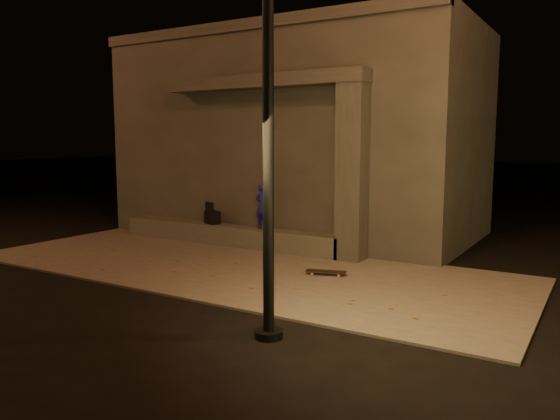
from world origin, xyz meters
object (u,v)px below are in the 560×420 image
Objects in this scene: column at (353,173)px; skateboarder at (263,206)px; street_lamp_0 at (268,2)px; skateboard at (326,272)px; backpack at (212,216)px.

skateboarder is at bearing 180.00° from column.
skateboard is at bearing 103.59° from street_lamp_0.
skateboarder is 0.14× the size of street_lamp_0.
street_lamp_0 is at bearing -78.69° from column.
skateboarder is 2.94m from skateboard.
backpack is 0.70× the size of skateboard.
street_lamp_0 is at bearing -23.79° from backpack.
backpack reaches higher than skateboard.
street_lamp_0 reaches higher than column.
backpack is 0.07× the size of street_lamp_0.
skateboard is (3.82, -1.50, -0.57)m from backpack.
backpack is at bearing -180.00° from column.
skateboard is at bearing 147.09° from skateboarder.
skateboard is 5.16m from street_lamp_0.
backpack is at bearing 134.61° from street_lamp_0.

